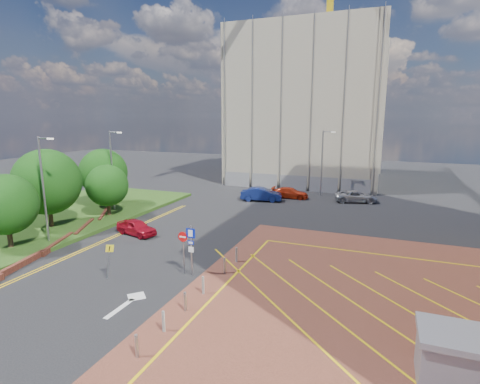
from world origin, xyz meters
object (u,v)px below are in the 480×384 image
Objects in this scene: warning_sign at (109,257)px; cycle_shelter at (476,366)px; tree_b at (47,182)px; car_silver_back at (356,196)px; lamp_back at (323,161)px; lamp_left_near at (44,185)px; tree_a at (6,204)px; car_blue_back at (261,194)px; sign_cluster at (188,245)px; lamp_left_far at (112,167)px; tree_c at (107,186)px; tree_d at (103,173)px; car_red_back at (290,193)px; car_red_left at (136,227)px.

warning_sign is 18.87m from cycle_shelter.
tree_b reaches higher than car_silver_back.
lamp_back is at bearing 47.57° from car_silver_back.
tree_b reaches higher than warning_sign.
lamp_left_near reaches higher than tree_b.
tree_a is 1.14× the size of car_blue_back.
tree_b is at bearing 165.74° from sign_cluster.
lamp_left_far is at bearing 128.41° from warning_sign.
lamp_left_near reaches higher than sign_cluster.
lamp_left_far is (-0.92, 2.00, 1.47)m from tree_c.
car_blue_back is at bearing 47.07° from tree_c.
lamp_left_near reaches higher than tree_d.
tree_d is 20.74m from sign_cluster.
tree_c is 0.61× the size of lamp_left_near.
car_red_back is (13.21, 23.13, -4.02)m from lamp_left_near.
car_silver_back is at bearing 27.22° from tree_d.
warning_sign is (-7.93, -29.33, -2.93)m from lamp_back.
lamp_left_far is at bearing 64.95° from car_red_left.
warning_sign is at bearing -150.86° from sign_cluster.
warning_sign is 0.59× the size of car_red_left.
tree_d reaches higher than car_red_back.
car_silver_back is (23.89, 20.80, -3.57)m from tree_b.
lamp_left_near is 28.15m from cycle_shelter.
tree_a reaches higher than cycle_shelter.
warning_sign reaches higher than cycle_shelter.
tree_a is at bearing -92.86° from tree_c.
tree_c is at bearing 68.20° from tree_b.
sign_cluster is at bearing 175.91° from car_red_back.
lamp_back is 30.52m from warning_sign.
car_red_left is at bearing 11.05° from tree_b.
lamp_left_far reaches higher than tree_c.
lamp_left_near is (4.08, -11.00, 0.79)m from tree_d.
lamp_left_far is 18.58m from sign_cluster.
cycle_shelter is at bearing -12.57° from lamp_left_near.
tree_a is at bearing -122.85° from lamp_back.
car_red_left is 16.90m from car_blue_back.
lamp_back is at bearing 57.60° from lamp_left_near.
cycle_shelter reaches higher than car_red_left.
tree_b is at bearing 135.75° from lamp_left_near.
tree_d reaches higher than warning_sign.
sign_cluster is at bearing 160.80° from cycle_shelter.
tree_c reaches higher than car_blue_back.
tree_d is at bearing 97.13° from tree_b.
lamp_left_far is at bearing 101.31° from lamp_left_near.
tree_b reaches higher than sign_cluster.
tree_c is 31.70m from cycle_shelter.
tree_d is 1.26× the size of car_silver_back.
tree_b is at bearing -98.77° from lamp_left_far.
car_silver_back is at bearing -25.65° from car_red_left.
tree_c is 27.11m from car_silver_back.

